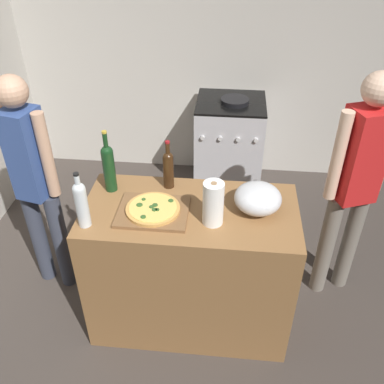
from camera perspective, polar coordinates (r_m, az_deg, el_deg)
name	(u,v)px	position (r m, az deg, el deg)	size (l,w,h in m)	color
ground_plane	(182,250)	(3.55, -1.35, -7.83)	(3.97, 3.23, 0.02)	#3F3833
kitchen_wall_rear	(198,42)	(4.10, 0.80, 19.53)	(3.97, 0.10, 2.60)	#BCB7AD
counter	(190,267)	(2.75, -0.21, -10.02)	(1.25, 0.63, 0.93)	olive
cutting_board	(153,212)	(2.41, -5.26, -2.64)	(0.40, 0.32, 0.02)	brown
pizza	(153,209)	(2.40, -5.29, -2.24)	(0.31, 0.31, 0.03)	tan
mixing_bowl	(258,198)	(2.41, 8.85, -0.86)	(0.27, 0.27, 0.16)	#B2B2B7
paper_towel_roll	(213,203)	(2.27, 2.87, -1.54)	(0.11, 0.11, 0.26)	white
wine_bottle_clear	(81,202)	(2.31, -14.68, -1.36)	(0.07, 0.07, 0.34)	silver
wine_bottle_amber	(168,167)	(2.55, -3.21, 3.32)	(0.07, 0.07, 0.32)	#331E0F
wine_bottle_green	(109,166)	(2.55, -11.16, 3.48)	(0.07, 0.07, 0.40)	#143819
stove	(229,146)	(4.04, 4.97, 6.18)	(0.61, 0.59, 0.95)	#B7B7BC
person_in_stripes	(34,179)	(2.91, -20.48, 1.62)	(0.35, 0.24, 1.60)	#383D4C
person_in_red	(355,179)	(2.84, 21.14, 1.64)	(0.38, 0.27, 1.65)	slate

